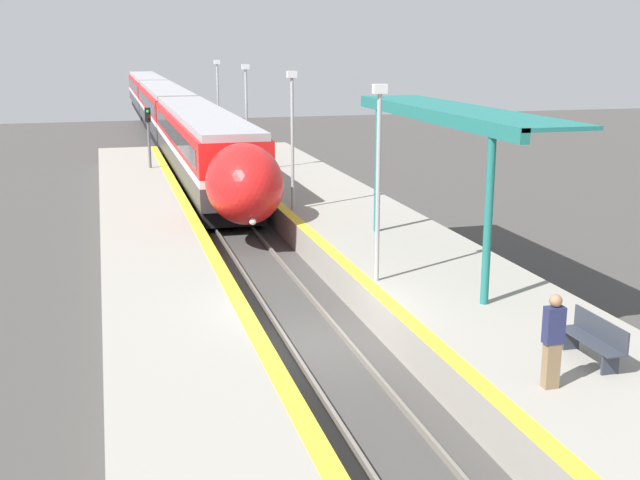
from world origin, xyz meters
name	(u,v)px	position (x,y,z in m)	size (l,w,h in m)	color
ground_plane	(317,344)	(0.00, 0.00, 0.00)	(120.00, 120.00, 0.00)	#423F3D
rail_left	(288,344)	(-0.72, 0.00, 0.07)	(0.08, 90.00, 0.15)	slate
rail_right	(345,338)	(0.72, 0.00, 0.07)	(0.08, 90.00, 0.15)	slate
train	(167,111)	(0.00, 43.12, 2.23)	(2.87, 70.21, 3.90)	black
platform_right	(469,311)	(4.02, 0.00, 0.49)	(4.90, 64.00, 0.99)	gray
platform_left	(180,338)	(-3.30, 0.00, 0.49)	(3.45, 64.00, 0.99)	gray
platform_bench	(595,338)	(4.45, -4.76, 1.46)	(0.44, 1.79, 0.89)	#2D333D
person_waiting	(553,339)	(2.93, -5.67, 1.93)	(0.36, 0.24, 1.80)	#7F6647
railway_signal	(149,138)	(-2.50, 23.38, 2.47)	(0.28, 0.28, 4.01)	#59595E
lamppost_near	(378,170)	(2.09, 1.65, 3.96)	(0.36, 0.20, 5.17)	#9E9EA3
lamppost_mid	(292,131)	(2.09, 11.36, 3.96)	(0.36, 0.20, 5.17)	#9E9EA3
lamppost_far	(246,110)	(2.09, 21.07, 3.96)	(0.36, 0.20, 5.17)	#9E9EA3
lamppost_farthest	(218,97)	(2.09, 30.78, 3.96)	(0.36, 0.20, 5.17)	#9E9EA3
station_canopy	(445,119)	(4.55, 3.11, 5.09)	(2.02, 11.00, 4.42)	#1E6B66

